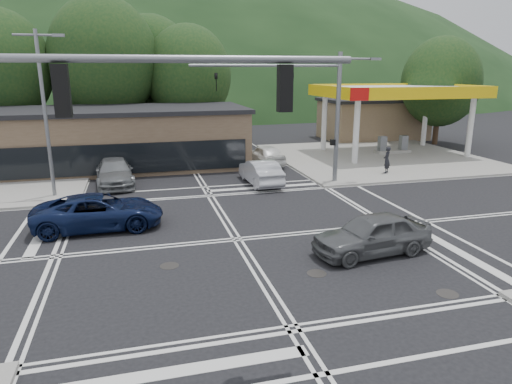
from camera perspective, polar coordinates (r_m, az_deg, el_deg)
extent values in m
plane|color=black|center=(19.51, -2.38, -5.94)|extent=(120.00, 120.00, 0.00)
cube|color=gray|center=(38.47, 14.85, 4.23)|extent=(16.00, 16.00, 0.15)
cylinder|color=silver|center=(34.94, 12.42, 7.36)|extent=(0.44, 0.44, 5.00)
cylinder|color=silver|center=(40.33, 8.52, 8.54)|extent=(0.44, 0.44, 5.00)
cylinder|color=silver|center=(40.48, 25.23, 7.30)|extent=(0.44, 0.44, 5.00)
cylinder|color=silver|center=(45.21, 20.38, 8.47)|extent=(0.44, 0.44, 5.00)
cube|color=silver|center=(39.76, 17.22, 12.01)|extent=(12.00, 8.00, 0.60)
cube|color=yellow|center=(36.42, 20.57, 11.50)|extent=(12.20, 0.25, 0.90)
cube|color=yellow|center=(43.21, 14.38, 12.40)|extent=(12.20, 0.25, 0.90)
cube|color=yellow|center=(36.96, 9.10, 12.29)|extent=(0.25, 8.20, 0.90)
cube|color=yellow|center=(43.22, 24.13, 11.58)|extent=(0.25, 8.20, 0.90)
cube|color=red|center=(33.44, 12.82, 11.83)|extent=(1.40, 0.12, 0.90)
cube|color=gray|center=(40.30, 16.66, 4.83)|extent=(3.00, 1.00, 0.30)
cube|color=slate|center=(39.67, 15.50, 5.79)|extent=(0.60, 0.50, 1.30)
cube|color=slate|center=(40.71, 17.94, 5.83)|extent=(0.60, 0.50, 1.30)
cube|color=#846B4F|center=(49.27, 14.38, 8.71)|extent=(10.00, 6.00, 3.80)
cube|color=brown|center=(35.38, -21.51, 5.94)|extent=(24.00, 8.00, 4.00)
ellipsoid|color=black|center=(108.08, -13.04, 11.02)|extent=(252.00, 126.00, 140.00)
cylinder|color=#382619|center=(43.23, -28.56, 7.21)|extent=(0.50, 0.50, 4.84)
ellipsoid|color=black|center=(42.99, -29.36, 13.45)|extent=(8.00, 8.00, 9.20)
cylinder|color=#382619|center=(42.07, -17.87, 8.45)|extent=(0.50, 0.50, 5.28)
ellipsoid|color=black|center=(41.85, -18.46, 15.47)|extent=(9.00, 9.00, 10.35)
cylinder|color=#382619|center=(42.35, -8.25, 8.45)|extent=(0.50, 0.50, 4.40)
ellipsoid|color=black|center=(42.07, -8.47, 14.27)|extent=(7.60, 7.60, 8.74)
cylinder|color=#382619|center=(46.05, -12.62, 9.05)|extent=(0.50, 0.50, 4.84)
ellipsoid|color=black|center=(45.83, -12.96, 14.93)|extent=(8.40, 8.40, 9.66)
cylinder|color=#382619|center=(47.23, 21.64, 7.96)|extent=(0.50, 0.50, 3.96)
ellipsoid|color=black|center=(46.98, 22.10, 12.64)|extent=(7.20, 7.20, 8.28)
cylinder|color=slate|center=(27.29, -24.82, 8.48)|extent=(0.20, 0.20, 9.00)
cylinder|color=slate|center=(27.23, -25.84, 17.26)|extent=(2.20, 0.12, 0.12)
cube|color=slate|center=(27.07, -23.45, 17.53)|extent=(0.60, 0.25, 0.15)
cylinder|color=slate|center=(28.82, 10.14, 8.90)|extent=(0.28, 0.28, 8.00)
cylinder|color=slate|center=(27.07, 1.45, 15.53)|extent=(9.00, 0.16, 0.16)
imported|color=black|center=(27.54, 4.53, 13.61)|extent=(0.16, 0.20, 1.00)
imported|color=black|center=(26.40, -5.00, 13.53)|extent=(0.16, 0.20, 1.00)
cylinder|color=slate|center=(29.20, 12.70, 15.94)|extent=(2.40, 0.12, 0.12)
cube|color=slate|center=(29.71, 14.66, 15.80)|extent=(0.70, 0.30, 0.15)
cube|color=black|center=(28.90, 9.56, 6.14)|extent=(0.25, 0.30, 0.35)
cylinder|color=slate|center=(9.59, -14.28, 15.84)|extent=(9.00, 0.16, 0.16)
cube|color=black|center=(9.68, -23.12, 11.54)|extent=(0.30, 0.25, 1.00)
cube|color=black|center=(10.11, 3.63, 12.79)|extent=(0.30, 0.25, 1.00)
imported|color=#0D183C|center=(21.75, -19.06, -2.35)|extent=(5.68, 2.66, 1.57)
imported|color=#535557|center=(18.33, 14.29, -5.13)|extent=(4.93, 2.44, 1.62)
imported|color=silver|center=(28.59, 0.58, 2.53)|extent=(1.82, 4.76, 1.55)
imported|color=white|center=(34.42, 1.21, 4.67)|extent=(2.22, 4.63, 1.53)
imported|color=slate|center=(29.81, -17.26, 2.38)|extent=(2.56, 5.54, 1.57)
imported|color=black|center=(32.23, 16.03, 3.88)|extent=(0.78, 0.76, 1.80)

